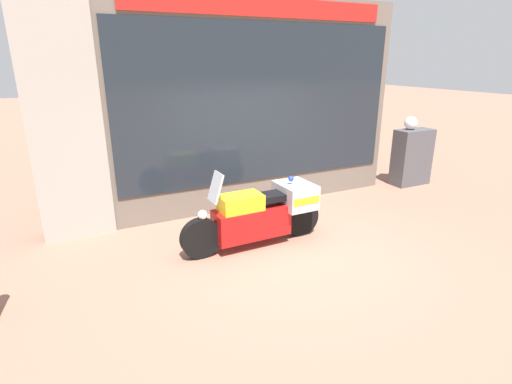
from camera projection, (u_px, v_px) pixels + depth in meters
ground_plane at (288, 246)px, 6.22m from camera, size 60.00×60.00×0.00m
shop_building at (210, 108)px, 7.10m from camera, size 6.78×0.55×3.83m
window_display at (257, 180)px, 7.99m from camera, size 5.25×0.30×1.95m
paramedic_motorcycle at (263, 212)px, 6.14m from camera, size 2.33×0.67×1.25m
utility_cabinet at (412, 157)px, 9.09m from camera, size 0.88×0.43×1.26m
white_helmet at (411, 123)px, 8.85m from camera, size 0.29×0.29×0.29m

